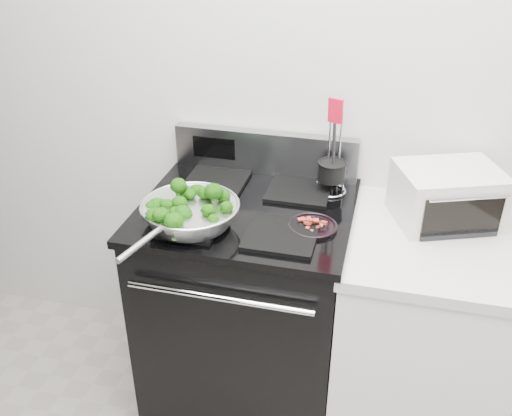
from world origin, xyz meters
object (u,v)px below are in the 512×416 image
(bacon_plate, at_px, (313,224))
(skillet, at_px, (190,212))
(gas_range, at_px, (247,304))
(utensil_holder, at_px, (331,176))
(toaster_oven, at_px, (447,195))

(bacon_plate, bearing_deg, skillet, -167.87)
(gas_range, distance_m, bacon_plate, 0.55)
(skillet, relative_size, utensil_holder, 1.42)
(gas_range, height_order, bacon_plate, gas_range)
(gas_range, xyz_separation_m, skillet, (-0.16, -0.18, 0.52))
(gas_range, height_order, utensil_holder, utensil_holder)
(skillet, distance_m, bacon_plate, 0.43)
(gas_range, relative_size, bacon_plate, 6.54)
(skillet, bearing_deg, gas_range, 63.94)
(skillet, distance_m, toaster_oven, 0.92)
(skillet, height_order, utensil_holder, utensil_holder)
(gas_range, relative_size, utensil_holder, 2.94)
(bacon_plate, distance_m, utensil_holder, 0.29)
(skillet, xyz_separation_m, utensil_holder, (0.44, 0.38, 0.01))
(utensil_holder, bearing_deg, bacon_plate, -73.78)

